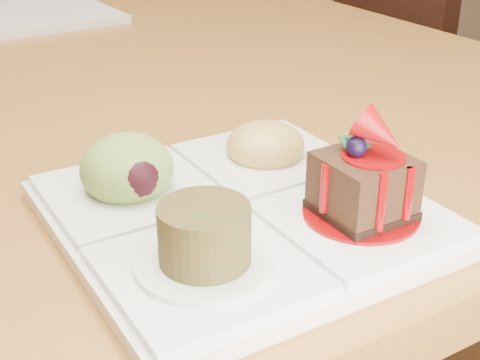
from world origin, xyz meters
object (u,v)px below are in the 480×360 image
dining_table (43,58)px  sampler_plate (235,198)px  chair_right (348,86)px  second_plate (35,15)px

dining_table → sampler_plate: (-0.06, -0.75, 0.09)m
chair_right → dining_table: bearing=97.6°
dining_table → sampler_plate: 0.75m
dining_table → sampler_plate: bearing=-94.9°
dining_table → chair_right: chair_right is taller
dining_table → second_plate: 0.07m
sampler_plate → second_plate: sampler_plate is taller
dining_table → second_plate: (-0.00, -0.00, 0.07)m
chair_right → sampler_plate: bearing=142.2°
dining_table → sampler_plate: sampler_plate is taller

